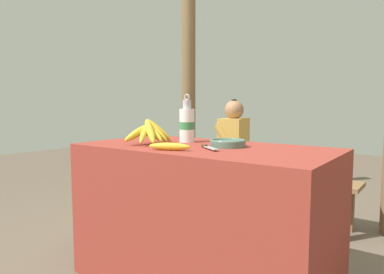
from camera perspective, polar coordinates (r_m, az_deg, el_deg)
The scene contains 10 objects.
market_counter at distance 1.95m, azimuth 1.82°, elevation -12.90°, with size 1.38×0.71×0.77m.
banana_bunch_ripe at distance 1.99m, azimuth -6.83°, elevation 0.96°, with size 0.19×0.37×0.16m.
serving_bowl at distance 1.85m, azimuth 6.00°, elevation -0.97°, with size 0.19×0.19×0.04m.
water_bottle at distance 2.05m, azimuth -0.85°, elevation 2.16°, with size 0.09×0.09×0.29m.
loose_banana_front at distance 1.69m, azimuth -3.78°, elevation -1.59°, with size 0.21×0.11×0.04m.
knife at distance 1.76m, azimuth 2.54°, elevation -1.63°, with size 0.17×0.13×0.02m.
wooden_bench at distance 3.09m, azimuth 11.51°, elevation -7.04°, with size 1.60×0.32×0.40m.
seated_vendor at distance 3.15m, azimuth 6.15°, elevation -1.95°, with size 0.44×0.42×1.05m.
banana_bunch_green at distance 2.90m, azimuth 20.10°, elevation -5.51°, with size 0.18×0.30×0.14m.
support_post_near at distance 3.73m, azimuth -0.59°, elevation 10.26°, with size 0.15×0.15×2.63m.
Camera 1 is at (1.04, -1.53, 1.00)m, focal length 32.00 mm.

